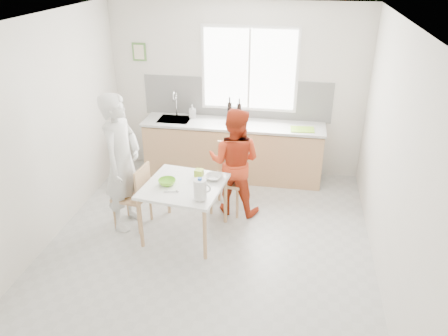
% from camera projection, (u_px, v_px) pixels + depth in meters
% --- Properties ---
extents(ground, '(4.50, 4.50, 0.00)m').
position_uv_depth(ground, '(209.00, 245.00, 5.49)').
color(ground, '#B7B7B2').
rests_on(ground, ground).
extents(room_shell, '(4.50, 4.50, 4.50)m').
position_uv_depth(room_shell, '(206.00, 122.00, 4.75)').
color(room_shell, silver).
rests_on(room_shell, ground).
extents(window, '(1.50, 0.06, 1.30)m').
position_uv_depth(window, '(249.00, 69.00, 6.66)').
color(window, white).
rests_on(window, room_shell).
extents(backsplash, '(3.00, 0.02, 0.65)m').
position_uv_depth(backsplash, '(236.00, 98.00, 6.92)').
color(backsplash, white).
rests_on(backsplash, room_shell).
extents(picture_frame, '(0.22, 0.03, 0.28)m').
position_uv_depth(picture_frame, '(139.00, 52.00, 6.85)').
color(picture_frame, '#53853C').
rests_on(picture_frame, room_shell).
extents(kitchen_counter, '(2.84, 0.64, 1.37)m').
position_uv_depth(kitchen_counter, '(233.00, 152.00, 7.02)').
color(kitchen_counter, tan).
rests_on(kitchen_counter, ground).
extents(dining_table, '(1.05, 1.05, 0.73)m').
position_uv_depth(dining_table, '(184.00, 190.00, 5.43)').
color(dining_table, white).
rests_on(dining_table, ground).
extents(chair_left, '(0.46, 0.46, 0.88)m').
position_uv_depth(chair_left, '(136.00, 194.00, 5.68)').
color(chair_left, tan).
rests_on(chair_left, ground).
extents(chair_far, '(0.49, 0.49, 0.95)m').
position_uv_depth(chair_far, '(230.00, 174.00, 6.10)').
color(chair_far, tan).
rests_on(chair_far, ground).
extents(person_white, '(0.52, 0.71, 1.82)m').
position_uv_depth(person_white, '(122.00, 163.00, 5.53)').
color(person_white, silver).
rests_on(person_white, ground).
extents(person_red, '(0.80, 0.66, 1.52)m').
position_uv_depth(person_red, '(234.00, 162.00, 5.91)').
color(person_red, red).
rests_on(person_red, ground).
extents(bowl_green, '(0.24, 0.24, 0.07)m').
position_uv_depth(bowl_green, '(167.00, 182.00, 5.39)').
color(bowl_green, '#7BCF2F').
rests_on(bowl_green, dining_table).
extents(bowl_white, '(0.24, 0.24, 0.05)m').
position_uv_depth(bowl_white, '(213.00, 177.00, 5.52)').
color(bowl_white, silver).
rests_on(bowl_white, dining_table).
extents(milk_jug, '(0.21, 0.15, 0.27)m').
position_uv_depth(milk_jug, '(200.00, 189.00, 5.01)').
color(milk_jug, white).
rests_on(milk_jug, dining_table).
extents(green_box, '(0.11, 0.11, 0.09)m').
position_uv_depth(green_box, '(199.00, 173.00, 5.59)').
color(green_box, '#9ABE2B').
rests_on(green_box, dining_table).
extents(spoon, '(0.16, 0.05, 0.01)m').
position_uv_depth(spoon, '(171.00, 192.00, 5.22)').
color(spoon, '#A5A5AA').
rests_on(spoon, dining_table).
extents(cutting_board, '(0.37, 0.27, 0.01)m').
position_uv_depth(cutting_board, '(302.00, 129.00, 6.53)').
color(cutting_board, '#88C52D').
rests_on(cutting_board, kitchen_counter).
extents(wine_bottle_a, '(0.07, 0.07, 0.32)m').
position_uv_depth(wine_bottle_a, '(230.00, 112.00, 6.77)').
color(wine_bottle_a, black).
rests_on(wine_bottle_a, kitchen_counter).
extents(wine_bottle_b, '(0.07, 0.07, 0.30)m').
position_uv_depth(wine_bottle_b, '(239.00, 113.00, 6.77)').
color(wine_bottle_b, black).
rests_on(wine_bottle_b, kitchen_counter).
extents(jar_amber, '(0.06, 0.06, 0.16)m').
position_uv_depth(jar_amber, '(241.00, 118.00, 6.77)').
color(jar_amber, brown).
rests_on(jar_amber, kitchen_counter).
extents(soap_bottle, '(0.10, 0.11, 0.21)m').
position_uv_depth(soap_bottle, '(192.00, 111.00, 6.98)').
color(soap_bottle, '#999999').
rests_on(soap_bottle, kitchen_counter).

